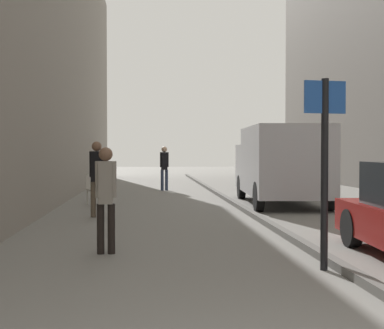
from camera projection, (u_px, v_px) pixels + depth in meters
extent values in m
plane|color=gray|center=(184.00, 209.00, 14.58)|extent=(80.00, 80.00, 0.00)
cube|color=#615F5B|center=(240.00, 207.00, 14.72)|extent=(0.16, 40.00, 0.12)
cylinder|color=#2D3851|center=(167.00, 180.00, 21.64)|extent=(0.13, 0.13, 0.85)
cylinder|color=#2D3851|center=(162.00, 180.00, 21.61)|extent=(0.13, 0.13, 0.85)
cube|color=black|center=(164.00, 161.00, 21.61)|extent=(0.26, 0.23, 0.73)
cylinder|color=black|center=(167.00, 160.00, 21.63)|extent=(0.10, 0.10, 0.62)
cylinder|color=black|center=(161.00, 160.00, 21.58)|extent=(0.10, 0.10, 0.62)
sphere|color=tan|center=(164.00, 149.00, 21.59)|extent=(0.24, 0.24, 0.24)
cylinder|color=black|center=(101.00, 229.00, 8.27)|extent=(0.12, 0.12, 0.79)
cylinder|color=black|center=(111.00, 229.00, 8.28)|extent=(0.12, 0.12, 0.79)
cube|color=gray|center=(106.00, 183.00, 8.26)|extent=(0.22, 0.19, 0.67)
cylinder|color=gray|center=(98.00, 179.00, 8.25)|extent=(0.09, 0.09, 0.57)
cylinder|color=gray|center=(113.00, 179.00, 8.26)|extent=(0.09, 0.09, 0.57)
sphere|color=brown|center=(106.00, 154.00, 8.24)|extent=(0.22, 0.22, 0.22)
cylinder|color=brown|center=(93.00, 199.00, 12.87)|extent=(0.13, 0.13, 0.87)
cylinder|color=brown|center=(101.00, 200.00, 12.84)|extent=(0.13, 0.13, 0.87)
cube|color=black|center=(97.00, 166.00, 12.84)|extent=(0.28, 0.26, 0.74)
cylinder|color=black|center=(92.00, 164.00, 12.86)|extent=(0.10, 0.10, 0.63)
cylinder|color=black|center=(102.00, 164.00, 12.81)|extent=(0.10, 0.10, 0.63)
sphere|color=brown|center=(97.00, 146.00, 12.82)|extent=(0.24, 0.24, 0.24)
cube|color=#B7B7BC|center=(284.00, 161.00, 15.39)|extent=(2.32, 4.02, 2.00)
cube|color=#B7B7BC|center=(268.00, 167.00, 18.11)|extent=(2.18, 1.64, 1.50)
cube|color=black|center=(266.00, 157.00, 18.64)|extent=(1.76, 0.14, 0.66)
cylinder|color=black|center=(241.00, 187.00, 17.95)|extent=(0.27, 0.81, 0.80)
cylinder|color=black|center=(296.00, 187.00, 18.01)|extent=(0.27, 0.81, 0.80)
cylinder|color=black|center=(259.00, 196.00, 14.14)|extent=(0.27, 0.81, 0.80)
cylinder|color=black|center=(329.00, 196.00, 14.19)|extent=(0.27, 0.81, 0.80)
cylinder|color=black|center=(352.00, 228.00, 8.88)|extent=(0.23, 0.65, 0.64)
cylinder|color=black|center=(324.00, 175.00, 7.12)|extent=(0.10, 0.10, 2.60)
cube|color=#2659B2|center=(325.00, 97.00, 7.10)|extent=(0.60, 0.11, 0.44)
cylinder|color=#B7B2A8|center=(103.00, 198.00, 15.61)|extent=(0.04, 0.04, 0.45)
cylinder|color=#B7B2A8|center=(91.00, 199.00, 15.42)|extent=(0.04, 0.04, 0.45)
cylinder|color=#B7B2A8|center=(99.00, 197.00, 15.93)|extent=(0.04, 0.04, 0.45)
cylinder|color=#B7B2A8|center=(87.00, 198.00, 15.75)|extent=(0.04, 0.04, 0.45)
cube|color=#B7B2A8|center=(95.00, 190.00, 15.67)|extent=(0.58, 0.58, 0.04)
cube|color=#B7B2A8|center=(93.00, 181.00, 15.84)|extent=(0.42, 0.22, 0.45)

